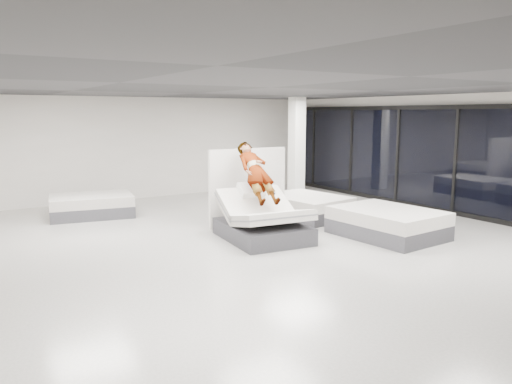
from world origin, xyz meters
TOP-DOWN VIEW (x-y plane):
  - room at (0.00, 0.00)m, footprint 14.00×14.04m
  - hero_bed at (0.12, 0.45)m, footprint 1.75×2.20m
  - person at (0.15, 0.76)m, footprint 0.83×1.56m
  - remote at (0.34, 0.39)m, footprint 0.07×0.15m
  - divider_panel at (0.58, 1.83)m, footprint 2.06×0.15m
  - flat_bed_right_far at (2.35, 1.80)m, footprint 1.81×2.25m
  - flat_bed_right_near at (2.59, -0.79)m, footprint 1.83×2.34m
  - flat_bed_left_far at (-2.39, 4.94)m, footprint 2.30×1.88m
  - column at (4.00, 4.50)m, footprint 0.40×0.40m
  - storefront_glazing at (5.90, 0.00)m, footprint 0.12×13.40m

SIDE VIEW (x-z plane):
  - flat_bed_left_far at x=-2.39m, z-range 0.00..0.57m
  - flat_bed_right_far at x=2.35m, z-range 0.00..0.57m
  - flat_bed_right_near at x=2.59m, z-range 0.00..0.61m
  - hero_bed at x=0.12m, z-range -0.21..0.96m
  - divider_panel at x=0.58m, z-range 0.00..1.87m
  - remote at x=0.34m, z-range 0.98..1.06m
  - person at x=0.15m, z-range 0.41..2.11m
  - storefront_glazing at x=5.90m, z-range -0.01..2.91m
  - room at x=0.00m, z-range 0.00..3.20m
  - column at x=4.00m, z-range 0.00..3.20m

